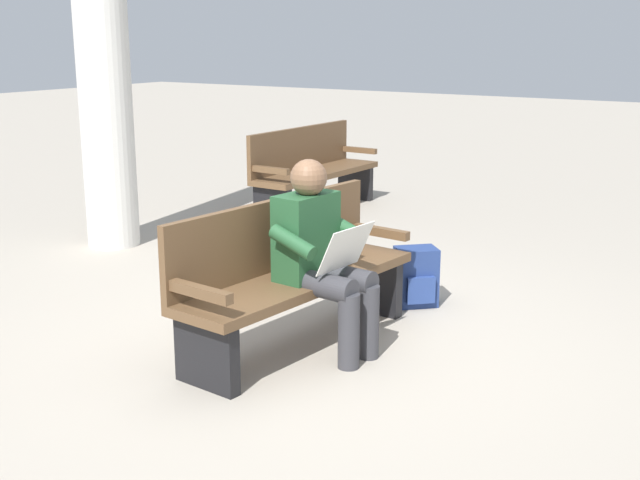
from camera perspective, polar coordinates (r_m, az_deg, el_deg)
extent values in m
plane|color=#A89E8E|center=(5.19, -1.40, -7.28)|extent=(40.00, 40.00, 0.00)
cube|color=brown|center=(5.05, -1.43, -2.85)|extent=(1.84, 0.65, 0.06)
cube|color=brown|center=(5.12, -3.30, 0.32)|extent=(1.80, 0.22, 0.45)
cube|color=brown|center=(5.67, 4.05, 0.60)|extent=(0.11, 0.48, 0.06)
cube|color=brown|center=(4.42, -8.50, -3.51)|extent=(0.11, 0.48, 0.06)
cube|color=black|center=(5.73, 3.71, -3.14)|extent=(0.12, 0.44, 0.39)
cube|color=black|center=(4.58, -7.87, -7.84)|extent=(0.12, 0.44, 0.39)
cube|color=#23512D|center=(4.94, -0.99, 0.26)|extent=(0.42, 0.26, 0.52)
sphere|color=brown|center=(4.86, -0.82, 4.34)|extent=(0.22, 0.22, 0.22)
cylinder|color=#38383D|center=(4.96, 1.64, -2.63)|extent=(0.19, 0.43, 0.15)
cylinder|color=#38383D|center=(4.81, 0.21, -3.17)|extent=(0.19, 0.43, 0.15)
cylinder|color=#38383D|center=(4.93, 3.39, -5.69)|extent=(0.13, 0.13, 0.45)
cylinder|color=#38383D|center=(4.78, 2.01, -6.34)|extent=(0.13, 0.13, 0.45)
cylinder|color=#23512D|center=(5.06, 1.61, 0.90)|extent=(0.12, 0.32, 0.18)
cylinder|color=#23512D|center=(4.70, -1.89, -0.17)|extent=(0.12, 0.32, 0.18)
cube|color=silver|center=(4.77, 1.81, -0.58)|extent=(0.41, 0.17, 0.27)
cube|color=navy|center=(5.90, 6.66, -2.53)|extent=(0.35, 0.35, 0.42)
cube|color=navy|center=(5.81, 7.01, -3.48)|extent=(0.17, 0.17, 0.19)
cube|color=brown|center=(8.91, -0.22, 4.67)|extent=(1.81, 0.52, 0.06)
cube|color=brown|center=(8.99, -1.36, 6.40)|extent=(1.80, 0.09, 0.45)
cube|color=brown|center=(9.60, 2.65, 6.25)|extent=(0.07, 0.48, 0.06)
cube|color=brown|center=(8.21, -3.56, 4.87)|extent=(0.07, 0.48, 0.06)
cube|color=black|center=(9.61, 2.47, 4.00)|extent=(0.09, 0.43, 0.39)
cube|color=black|center=(8.32, -3.31, 2.37)|extent=(0.09, 0.43, 0.39)
cylinder|color=silver|center=(7.58, -15.01, 14.95)|extent=(0.47, 0.47, 4.12)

